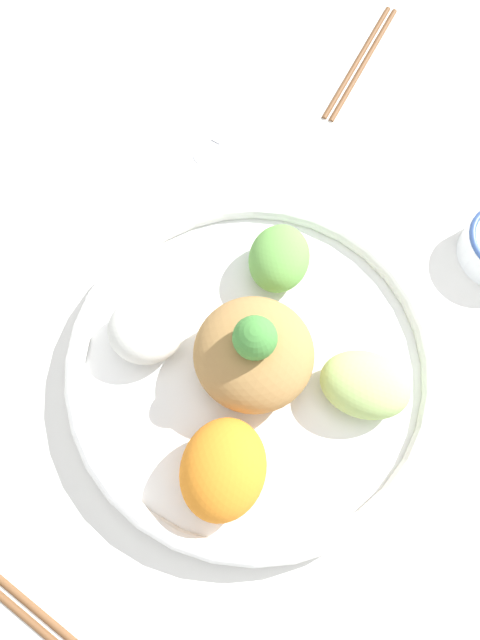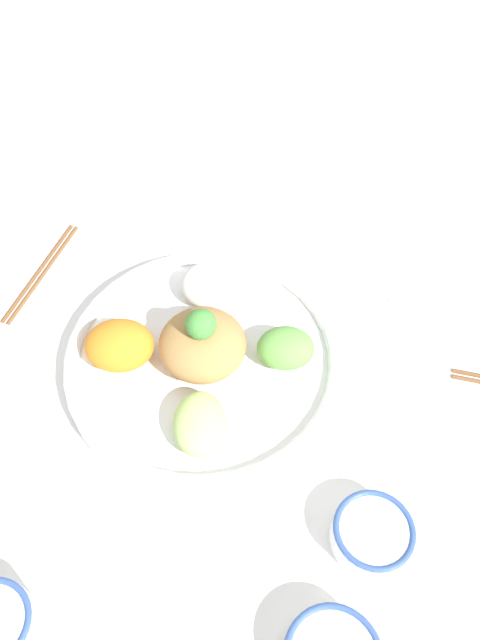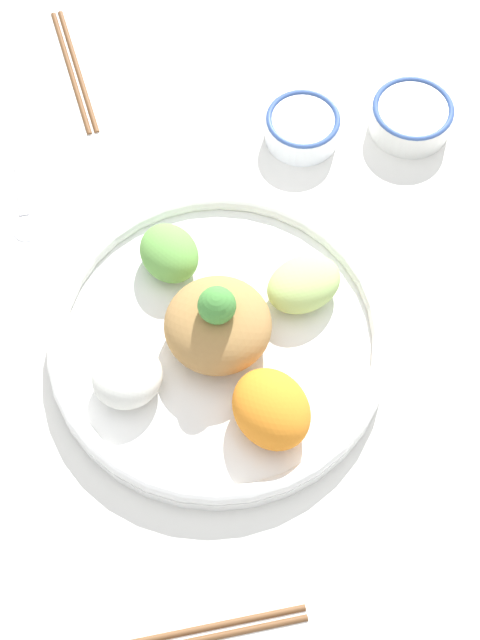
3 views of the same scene
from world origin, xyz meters
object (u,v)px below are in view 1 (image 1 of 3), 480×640
Objects in this scene: chopsticks_pair_far at (1,590)px; salad_platter at (252,364)px; chopsticks_pair_near at (361,60)px; serving_spoon_main at (217,140)px.

salad_platter is at bearing -103.81° from chopsticks_pair_far.
chopsticks_pair_near and chopsticks_pair_far have the same top height.
chopsticks_pair_near reaches higher than serving_spoon_main.
salad_platter reaches higher than chopsticks_pair_near.
serving_spoon_main is (-0.55, -0.02, -0.00)m from chopsticks_pair_far.
chopsticks_pair_far is at bearing -166.61° from serving_spoon_main.
salad_platter is at bearing 8.36° from chopsticks_pair_near.
chopsticks_pair_near is 0.76m from chopsticks_pair_far.
chopsticks_pair_near is (-0.46, -0.03, -0.02)m from salad_platter.
serving_spoon_main is (-0.26, -0.16, -0.02)m from salad_platter.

